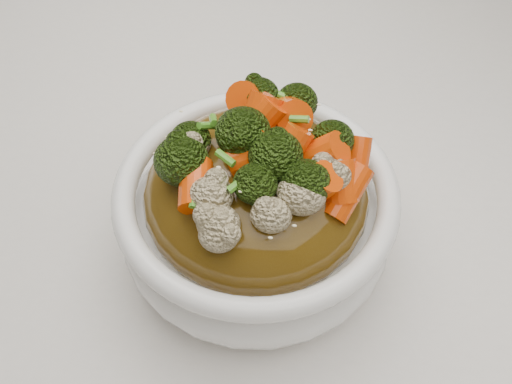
# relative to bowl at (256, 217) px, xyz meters

# --- Properties ---
(tablecloth) EXTENTS (1.20, 0.80, 0.04)m
(tablecloth) POSITION_rel_bowl_xyz_m (0.05, 0.03, -0.06)
(tablecloth) COLOR white
(tablecloth) RESTS_ON dining_table
(bowl) EXTENTS (0.25, 0.25, 0.08)m
(bowl) POSITION_rel_bowl_xyz_m (0.00, 0.00, 0.00)
(bowl) COLOR white
(bowl) RESTS_ON tablecloth
(sauce_base) EXTENTS (0.20, 0.20, 0.09)m
(sauce_base) POSITION_rel_bowl_xyz_m (0.00, 0.00, 0.03)
(sauce_base) COLOR #51380D
(sauce_base) RESTS_ON bowl
(carrots) EXTENTS (0.20, 0.20, 0.05)m
(carrots) POSITION_rel_bowl_xyz_m (0.00, 0.00, 0.08)
(carrots) COLOR #E04507
(carrots) RESTS_ON sauce_base
(broccoli) EXTENTS (0.20, 0.20, 0.04)m
(broccoli) POSITION_rel_bowl_xyz_m (0.00, 0.00, 0.08)
(broccoli) COLOR black
(broccoli) RESTS_ON sauce_base
(cauliflower) EXTENTS (0.20, 0.20, 0.03)m
(cauliflower) POSITION_rel_bowl_xyz_m (0.00, 0.00, 0.08)
(cauliflower) COLOR #C9B789
(cauliflower) RESTS_ON sauce_base
(scallions) EXTENTS (0.15, 0.15, 0.02)m
(scallions) POSITION_rel_bowl_xyz_m (0.00, 0.00, 0.08)
(scallions) COLOR #458B20
(scallions) RESTS_ON sauce_base
(sesame_seeds) EXTENTS (0.18, 0.18, 0.01)m
(sesame_seeds) POSITION_rel_bowl_xyz_m (0.00, 0.00, 0.08)
(sesame_seeds) COLOR beige
(sesame_seeds) RESTS_ON sauce_base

